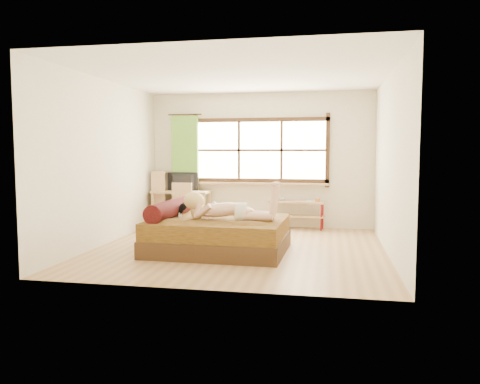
% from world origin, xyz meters
% --- Properties ---
extents(floor, '(4.50, 4.50, 0.00)m').
position_xyz_m(floor, '(0.00, 0.00, 0.00)').
color(floor, '#9E754C').
rests_on(floor, ground).
extents(ceiling, '(4.50, 4.50, 0.00)m').
position_xyz_m(ceiling, '(0.00, 0.00, 2.70)').
color(ceiling, white).
rests_on(ceiling, wall_back).
extents(wall_back, '(4.50, 0.00, 4.50)m').
position_xyz_m(wall_back, '(0.00, 2.25, 1.35)').
color(wall_back, silver).
rests_on(wall_back, floor).
extents(wall_front, '(4.50, 0.00, 4.50)m').
position_xyz_m(wall_front, '(0.00, -2.25, 1.35)').
color(wall_front, silver).
rests_on(wall_front, floor).
extents(wall_left, '(0.00, 4.50, 4.50)m').
position_xyz_m(wall_left, '(-2.25, 0.00, 1.35)').
color(wall_left, silver).
rests_on(wall_left, floor).
extents(wall_right, '(0.00, 4.50, 4.50)m').
position_xyz_m(wall_right, '(2.25, 0.00, 1.35)').
color(wall_right, silver).
rests_on(wall_right, floor).
extents(window, '(2.80, 0.16, 1.46)m').
position_xyz_m(window, '(0.00, 2.22, 1.51)').
color(window, '#FFEDBF').
rests_on(window, wall_back).
extents(curtain, '(0.55, 0.10, 2.20)m').
position_xyz_m(curtain, '(-1.55, 2.13, 1.15)').
color(curtain, '#458323').
rests_on(curtain, wall_back).
extents(bed, '(2.07, 1.68, 0.77)m').
position_xyz_m(bed, '(-0.32, -0.28, 0.28)').
color(bed, '#301E0E').
rests_on(bed, floor).
extents(woman, '(1.43, 0.45, 0.61)m').
position_xyz_m(woman, '(-0.12, -0.33, 0.81)').
color(woman, '#EAB297').
rests_on(woman, bed).
extents(kitten, '(0.31, 0.13, 0.24)m').
position_xyz_m(kitten, '(-0.99, -0.18, 0.63)').
color(kitten, black).
rests_on(kitten, bed).
extents(desk, '(1.16, 0.54, 0.73)m').
position_xyz_m(desk, '(-1.58, 1.95, 0.63)').
color(desk, tan).
rests_on(desk, floor).
extents(monitor, '(0.65, 0.09, 0.37)m').
position_xyz_m(monitor, '(-1.58, 2.00, 0.91)').
color(monitor, black).
rests_on(monitor, desk).
extents(chair, '(0.41, 0.41, 0.91)m').
position_xyz_m(chair, '(-1.48, 1.58, 0.51)').
color(chair, tan).
rests_on(chair, floor).
extents(pipe_shelf, '(1.12, 0.38, 0.62)m').
position_xyz_m(pipe_shelf, '(0.77, 2.07, 0.40)').
color(pipe_shelf, tan).
rests_on(pipe_shelf, floor).
extents(cup, '(0.12, 0.12, 0.09)m').
position_xyz_m(cup, '(0.45, 2.07, 0.59)').
color(cup, gray).
rests_on(cup, pipe_shelf).
extents(book, '(0.18, 0.23, 0.02)m').
position_xyz_m(book, '(0.95, 2.07, 0.56)').
color(book, gray).
rests_on(book, pipe_shelf).
extents(bookshelf, '(0.38, 0.54, 1.12)m').
position_xyz_m(bookshelf, '(-2.08, 2.04, 0.57)').
color(bookshelf, tan).
rests_on(bookshelf, floor).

